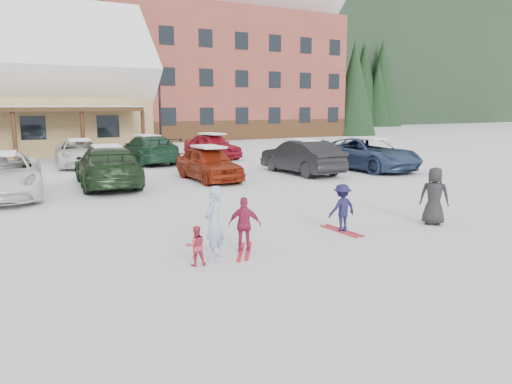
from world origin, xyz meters
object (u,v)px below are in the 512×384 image
parked_car_4 (209,163)px  lamp_post (160,103)px  adult_skier (214,223)px  parked_car_6 (368,154)px  bystander_dark (434,196)px  child_magenta (245,225)px  parked_car_3 (108,166)px  parked_car_12 (212,146)px  parked_car_5 (301,157)px  parked_car_10 (80,153)px  child_navy (342,208)px  toddler_red (196,246)px  alpine_hotel (193,49)px  parked_car_2 (2,176)px  parked_car_11 (148,149)px

parked_car_4 → lamp_post: bearing=78.9°
adult_skier → parked_car_6: bearing=178.4°
bystander_dark → parked_car_6: 11.47m
child_magenta → parked_car_3: (-0.39, 10.42, 0.19)m
parked_car_12 → parked_car_6: bearing=-72.4°
parked_car_5 → parked_car_10: parked_car_5 is taller
child_navy → parked_car_12: 18.19m
toddler_red → child_magenta: 1.32m
parked_car_5 → parked_car_10: size_ratio=0.95×
parked_car_10 → parked_car_3: bearing=-86.1°
adult_skier → child_navy: bearing=149.1°
alpine_hotel → parked_car_6: (-3.17, -29.15, -7.86)m
alpine_hotel → bystander_dark: 40.61m
parked_car_3 → child_navy: bearing=115.2°
child_magenta → parked_car_12: size_ratio=0.28×
parked_car_3 → parked_car_5: (8.66, -0.68, -0.01)m
child_magenta → child_navy: bearing=-140.5°
bystander_dark → parked_car_12: 18.32m
adult_skier → bystander_dark: bearing=140.5°
lamp_post → parked_car_3: bearing=-116.2°
child_magenta → bystander_dark: bearing=-150.1°
child_navy → parked_car_2: (-7.05, 9.41, 0.16)m
parked_car_5 → parked_car_6: size_ratio=0.85×
toddler_red → parked_car_5: size_ratio=0.17×
parked_car_3 → parked_car_4: (4.07, -0.48, -0.07)m
child_magenta → bystander_dark: bystander_dark is taller
bystander_dark → parked_car_6: (6.37, 9.53, 0.01)m
child_magenta → parked_car_6: 15.09m
parked_car_3 → parked_car_10: size_ratio=1.08×
parked_car_4 → parked_car_11: 7.37m
parked_car_5 → parked_car_6: parked_car_5 is taller
child_navy → parked_car_2: bearing=-54.2°
toddler_red → parked_car_11: size_ratio=0.15×
adult_skier → bystander_dark: (6.30, -0.14, 0.01)m
child_magenta → adult_skier: bearing=41.4°
parked_car_2 → adult_skier: bearing=-65.5°
lamp_post → parked_car_3: lamp_post is taller
lamp_post → parked_car_6: size_ratio=1.03×
alpine_hotel → child_magenta: (-15.07, -38.43, -8.03)m
child_magenta → parked_car_11: size_ratio=0.23×
parked_car_6 → child_magenta: bearing=-144.1°
bystander_dark → parked_car_5: bearing=-53.5°
parked_car_2 → parked_car_12: bearing=40.9°
bystander_dark → parked_car_6: size_ratio=0.27×
child_magenta → parked_car_3: size_ratio=0.22×
adult_skier → parked_car_4: bearing=-152.1°
child_navy → parked_car_2: 11.76m
child_magenta → parked_car_2: (-4.10, 9.76, 0.16)m
toddler_red → parked_car_3: parked_car_3 is taller
adult_skier → parked_car_2: 10.43m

